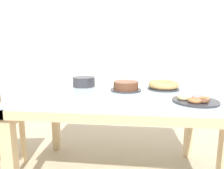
{
  "coord_description": "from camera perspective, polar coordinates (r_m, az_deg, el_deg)",
  "views": [
    {
      "loc": [
        0.14,
        -1.6,
        1.1
      ],
      "look_at": [
        -0.04,
        0.04,
        0.81
      ],
      "focal_mm": 32.0,
      "sensor_mm": 36.0,
      "label": 1
    }
  ],
  "objects": [
    {
      "name": "dining_table",
      "position": [
        1.66,
        1.36,
        -5.42
      ],
      "size": [
        1.53,
        0.93,
        0.75
      ],
      "color": "silver",
      "rests_on": "ground"
    },
    {
      "name": "tealight_centre",
      "position": [
        1.72,
        -13.58,
        -1.67
      ],
      "size": [
        0.04,
        0.04,
        0.04
      ],
      "color": "silver",
      "rests_on": "dining_table"
    },
    {
      "name": "cake_chocolate_round",
      "position": [
        1.72,
        3.98,
        -0.51
      ],
      "size": [
        0.27,
        0.27,
        0.08
      ],
      "color": "#333338",
      "rests_on": "dining_table"
    },
    {
      "name": "cake_golden_bundt",
      "position": [
        1.83,
        14.45,
        -0.19
      ],
      "size": [
        0.28,
        0.28,
        0.07
      ],
      "color": "#333338",
      "rests_on": "dining_table"
    },
    {
      "name": "tealight_left_edge",
      "position": [
        1.61,
        -4.99,
        -2.22
      ],
      "size": [
        0.04,
        0.04,
        0.04
      ],
      "color": "silver",
      "rests_on": "dining_table"
    },
    {
      "name": "tealight_near_cakes",
      "position": [
        1.3,
        -2.03,
        -5.15
      ],
      "size": [
        0.04,
        0.04,
        0.04
      ],
      "color": "silver",
      "rests_on": "dining_table"
    },
    {
      "name": "wall_back",
      "position": [
        3.37,
        4.1,
        13.47
      ],
      "size": [
        8.0,
        0.1,
        2.6
      ],
      "primitive_type": "cube",
      "color": "silver",
      "rests_on": "ground"
    },
    {
      "name": "tealight_near_front",
      "position": [
        1.76,
        -4.64,
        -1.16
      ],
      "size": [
        0.04,
        0.04,
        0.04
      ],
      "color": "silver",
      "rests_on": "dining_table"
    },
    {
      "name": "plate_stack",
      "position": [
        1.92,
        -8.05,
        0.79
      ],
      "size": [
        0.21,
        0.21,
        0.09
      ],
      "color": "#333338",
      "rests_on": "dining_table"
    },
    {
      "name": "pastry_platter",
      "position": [
        1.45,
        22.57,
        -4.11
      ],
      "size": [
        0.3,
        0.3,
        0.04
      ],
      "color": "#333338",
      "rests_on": "dining_table"
    }
  ]
}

